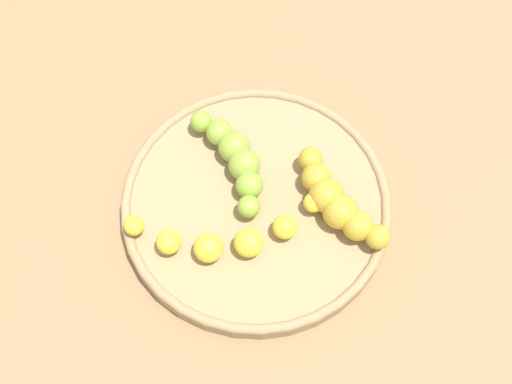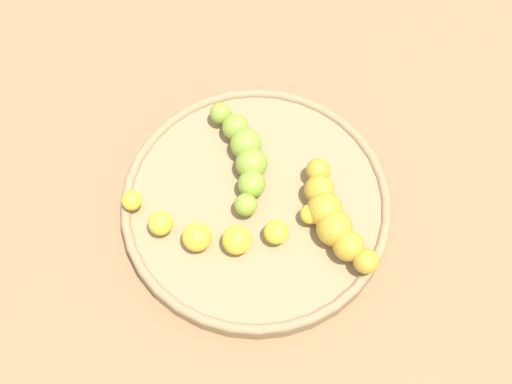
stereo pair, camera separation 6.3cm
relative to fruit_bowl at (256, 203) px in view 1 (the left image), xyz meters
name	(u,v)px [view 1 (the left image)]	position (x,y,z in m)	size (l,w,h in m)	color
ground_plane	(256,208)	(0.00, 0.00, -0.01)	(2.40, 2.40, 0.00)	#936D47
fruit_bowl	(256,203)	(0.00, 0.00, 0.00)	(0.27, 0.27, 0.02)	#A08259
banana_spotted	(336,202)	(-0.01, -0.08, 0.02)	(0.11, 0.08, 0.04)	gold
banana_green	(235,158)	(0.04, 0.02, 0.02)	(0.12, 0.07, 0.03)	#8CAD38
banana_yellow	(227,236)	(-0.04, 0.03, 0.02)	(0.07, 0.19, 0.03)	yellow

